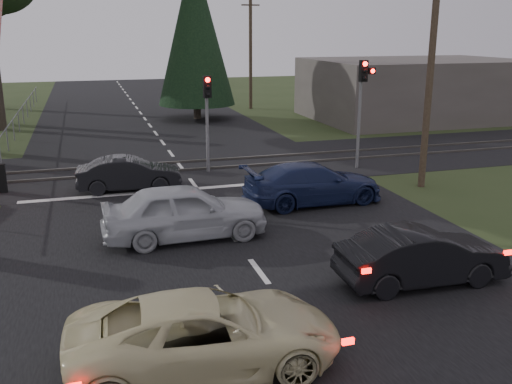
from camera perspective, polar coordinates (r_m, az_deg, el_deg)
name	(u,v)px	position (r m, az deg, el deg)	size (l,w,h in m)	color
ground	(259,271)	(14.65, 0.30, -7.95)	(120.00, 120.00, 0.00)	#293719
road	(189,177)	(23.89, -6.73, 1.45)	(14.00, 100.00, 0.01)	black
rail_corridor	(181,167)	(25.81, -7.52, 2.51)	(120.00, 8.00, 0.01)	black
stop_line	(197,188)	(22.18, -5.91, 0.36)	(13.00, 0.35, 0.00)	silver
rail_near	(184,170)	(25.03, -7.23, 2.21)	(120.00, 0.12, 0.10)	#59544C
rail_far	(178,162)	(26.57, -7.81, 2.99)	(120.00, 0.12, 0.10)	#59544C
traffic_signal_right	(363,93)	(25.20, 10.62, 9.70)	(0.68, 0.48, 4.70)	slate
traffic_signal_center	(207,107)	(24.20, -4.88, 8.45)	(0.32, 0.48, 4.10)	slate
utility_pole_near	(431,64)	(22.58, 17.11, 12.18)	(1.80, 0.26, 9.00)	#4C3D2D
utility_pole_mid	(251,46)	(44.59, -0.55, 14.37)	(1.80, 0.26, 9.00)	#4C3D2D
utility_pole_far	(191,40)	(68.95, -6.55, 14.82)	(1.80, 0.26, 9.00)	#4C3D2D
conifer_tree	(195,29)	(39.51, -6.12, 15.92)	(5.20, 5.20, 11.00)	#473D33
fence_left	(17,136)	(36.01, -22.75, 5.21)	(0.10, 36.00, 1.20)	slate
building_right	(415,89)	(41.33, 15.65, 9.89)	(14.00, 10.00, 4.00)	#59514C
cream_coupe	(205,333)	(10.59, -5.07, -13.85)	(2.27, 4.92, 1.37)	beige
dark_hatchback	(422,257)	(14.35, 16.22, -6.22)	(1.44, 4.12, 1.36)	black
silver_car	(185,212)	(16.78, -7.13, -1.96)	(1.93, 4.79, 1.63)	#AFB2B7
blue_sedan	(313,183)	(20.15, 5.72, 0.86)	(2.02, 4.97, 1.44)	#172147
dark_car_far	(129,174)	(22.25, -12.56, 1.78)	(1.35, 3.89, 1.28)	black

